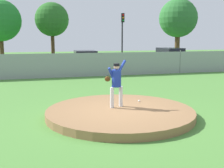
{
  "coord_description": "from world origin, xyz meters",
  "views": [
    {
      "loc": [
        -2.74,
        -8.77,
        2.61
      ],
      "look_at": [
        0.0,
        1.02,
        0.94
      ],
      "focal_mm": 45.05,
      "sensor_mm": 36.0,
      "label": 1
    }
  ],
  "objects_px": {
    "pitcher_youth": "(116,81)",
    "parked_car_navy": "(170,58)",
    "traffic_cone_orange": "(110,66)",
    "traffic_light_far": "(122,30)",
    "parked_car_charcoal": "(85,60)",
    "baseball": "(139,101)"
  },
  "relations": [
    {
      "from": "pitcher_youth",
      "to": "parked_car_navy",
      "type": "bearing_deg",
      "value": 56.66
    },
    {
      "from": "traffic_cone_orange",
      "to": "traffic_light_far",
      "type": "bearing_deg",
      "value": 60.51
    },
    {
      "from": "parked_car_navy",
      "to": "traffic_cone_orange",
      "type": "bearing_deg",
      "value": 178.92
    },
    {
      "from": "pitcher_youth",
      "to": "traffic_cone_orange",
      "type": "height_order",
      "value": "pitcher_youth"
    },
    {
      "from": "pitcher_youth",
      "to": "traffic_cone_orange",
      "type": "xyz_separation_m",
      "value": [
        3.64,
        14.12,
        -0.91
      ]
    },
    {
      "from": "pitcher_youth",
      "to": "parked_car_charcoal",
      "type": "distance_m",
      "value": 14.17
    },
    {
      "from": "baseball",
      "to": "traffic_cone_orange",
      "type": "bearing_deg",
      "value": 79.22
    },
    {
      "from": "baseball",
      "to": "parked_car_navy",
      "type": "height_order",
      "value": "parked_car_navy"
    },
    {
      "from": "baseball",
      "to": "parked_car_navy",
      "type": "xyz_separation_m",
      "value": [
        8.17,
        13.49,
        0.54
      ]
    },
    {
      "from": "parked_car_charcoal",
      "to": "traffic_cone_orange",
      "type": "height_order",
      "value": "parked_car_charcoal"
    },
    {
      "from": "baseball",
      "to": "traffic_light_far",
      "type": "height_order",
      "value": "traffic_light_far"
    },
    {
      "from": "baseball",
      "to": "traffic_light_far",
      "type": "relative_size",
      "value": 0.01
    },
    {
      "from": "baseball",
      "to": "traffic_cone_orange",
      "type": "height_order",
      "value": "traffic_cone_orange"
    },
    {
      "from": "traffic_cone_orange",
      "to": "baseball",
      "type": "bearing_deg",
      "value": -100.78
    },
    {
      "from": "baseball",
      "to": "parked_car_navy",
      "type": "bearing_deg",
      "value": 58.81
    },
    {
      "from": "pitcher_youth",
      "to": "parked_car_navy",
      "type": "distance_m",
      "value": 16.78
    },
    {
      "from": "traffic_light_far",
      "to": "baseball",
      "type": "bearing_deg",
      "value": -105.81
    },
    {
      "from": "baseball",
      "to": "parked_car_charcoal",
      "type": "relative_size",
      "value": 0.02
    },
    {
      "from": "parked_car_navy",
      "to": "parked_car_charcoal",
      "type": "bearing_deg",
      "value": 179.53
    },
    {
      "from": "parked_car_charcoal",
      "to": "parked_car_navy",
      "type": "relative_size",
      "value": 0.93
    },
    {
      "from": "pitcher_youth",
      "to": "parked_car_navy",
      "type": "relative_size",
      "value": 0.35
    },
    {
      "from": "traffic_cone_orange",
      "to": "parked_car_navy",
      "type": "bearing_deg",
      "value": -1.08
    }
  ]
}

